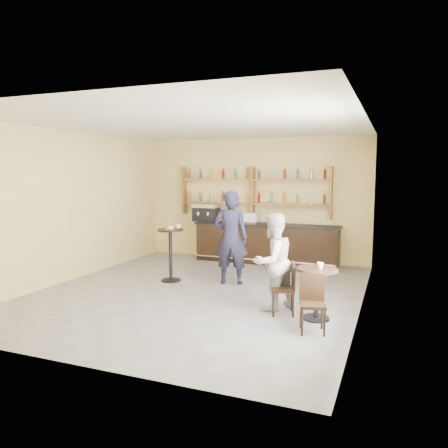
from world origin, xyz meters
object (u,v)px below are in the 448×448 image
at_px(espresso_machine, 206,213).
at_px(chair_west, 283,288).
at_px(man_main, 231,237).
at_px(chair_south, 313,304).
at_px(patron_second, 273,262).
at_px(pastry_case, 250,218).
at_px(bar_counter, 266,243).
at_px(pedestal_table, 171,255).
at_px(cafe_table, 316,294).

distance_m(espresso_machine, chair_west, 5.01).
distance_m(man_main, chair_south, 3.09).
distance_m(espresso_machine, patron_second, 4.67).
bearing_deg(pastry_case, chair_west, -58.93).
xyz_separation_m(bar_counter, chair_south, (2.00, -4.51, -0.08)).
distance_m(bar_counter, pastry_case, 0.78).
xyz_separation_m(bar_counter, chair_west, (1.40, -3.86, -0.07)).
height_order(espresso_machine, chair_west, espresso_machine).
height_order(bar_counter, espresso_machine, espresso_machine).
height_order(chair_south, patron_second, patron_second).
xyz_separation_m(chair_south, patron_second, (-0.83, 0.84, 0.40)).
xyz_separation_m(bar_counter, pastry_case, (-0.45, 0.00, 0.64)).
height_order(pedestal_table, patron_second, patron_second).
bearing_deg(espresso_machine, bar_counter, 1.27).
xyz_separation_m(man_main, patron_second, (1.27, -1.36, -0.15)).
distance_m(pedestal_table, cafe_table, 3.57).
height_order(cafe_table, chair_south, chair_south).
bearing_deg(pastry_case, patron_second, -60.69).
bearing_deg(chair_west, pastry_case, -171.92).
relative_size(bar_counter, cafe_table, 4.52).
height_order(bar_counter, chair_south, bar_counter).
xyz_separation_m(cafe_table, chair_south, (0.05, -0.60, 0.01)).
xyz_separation_m(pedestal_table, chair_south, (3.36, -1.92, -0.14)).
height_order(pastry_case, cafe_table, pastry_case).
xyz_separation_m(pedestal_table, man_main, (1.26, 0.28, 0.41)).
xyz_separation_m(chair_west, chair_south, (0.60, -0.65, -0.01)).
distance_m(pedestal_table, man_main, 1.36).
height_order(pedestal_table, man_main, man_main).
relative_size(espresso_machine, pastry_case, 1.44).
height_order(man_main, chair_south, man_main).
distance_m(bar_counter, chair_west, 4.11).
bearing_deg(chair_west, cafe_table, 67.30).
bearing_deg(pastry_case, chair_south, -56.02).
xyz_separation_m(pastry_case, chair_south, (2.45, -4.51, -0.72)).
xyz_separation_m(bar_counter, pedestal_table, (-1.36, -2.59, 0.06)).
distance_m(bar_counter, man_main, 2.36).
distance_m(cafe_table, chair_west, 0.55).
bearing_deg(bar_counter, cafe_table, -63.54).
bearing_deg(cafe_table, patron_second, 162.81).
bearing_deg(pedestal_table, chair_south, -29.79).
relative_size(bar_counter, pastry_case, 8.23).
distance_m(pedestal_table, chair_south, 3.87).
distance_m(pastry_case, chair_south, 5.19).
bearing_deg(espresso_machine, man_main, -54.33).
bearing_deg(pastry_case, espresso_machine, -174.52).
xyz_separation_m(pastry_case, chair_west, (1.85, -3.86, -0.71)).
height_order(pastry_case, chair_south, pastry_case).
xyz_separation_m(espresso_machine, chair_west, (3.08, -3.86, -0.81)).
height_order(espresso_machine, patron_second, patron_second).
height_order(cafe_table, chair_west, chair_west).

